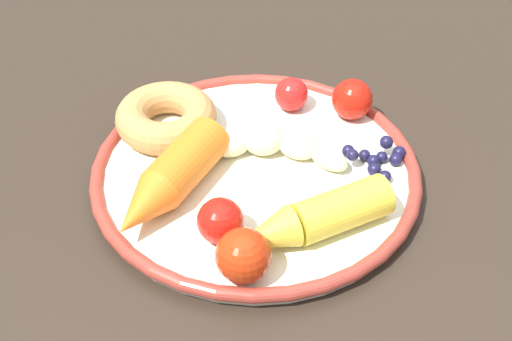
% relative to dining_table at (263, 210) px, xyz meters
% --- Properties ---
extents(dining_table, '(1.27, 0.74, 0.75)m').
position_rel_dining_table_xyz_m(dining_table, '(0.00, 0.00, 0.00)').
color(dining_table, '#2E241C').
rests_on(dining_table, ground_plane).
extents(plate, '(0.29, 0.29, 0.02)m').
position_rel_dining_table_xyz_m(plate, '(0.06, -0.01, 0.10)').
color(plate, silver).
rests_on(plate, dining_table).
extents(banana, '(0.05, 0.15, 0.03)m').
position_rel_dining_table_xyz_m(banana, '(0.04, 0.00, 0.12)').
color(banana, '#F7EBAA').
rests_on(banana, plate).
extents(carrot_orange, '(0.14, 0.10, 0.04)m').
position_rel_dining_table_xyz_m(carrot_orange, '(0.09, -0.08, 0.12)').
color(carrot_orange, orange).
rests_on(carrot_orange, plate).
extents(carrot_yellow, '(0.09, 0.13, 0.03)m').
position_rel_dining_table_xyz_m(carrot_yellow, '(0.13, 0.04, 0.12)').
color(carrot_yellow, yellow).
rests_on(carrot_yellow, plate).
extents(donut, '(0.12, 0.12, 0.03)m').
position_rel_dining_table_xyz_m(donut, '(-0.00, -0.09, 0.12)').
color(donut, '#C28448').
rests_on(donut, plate).
extents(blueberry_pile, '(0.05, 0.06, 0.02)m').
position_rel_dining_table_xyz_m(blueberry_pile, '(0.05, 0.10, 0.11)').
color(blueberry_pile, '#191638').
rests_on(blueberry_pile, plate).
extents(tomato_near, '(0.04, 0.04, 0.04)m').
position_rel_dining_table_xyz_m(tomato_near, '(-0.02, 0.08, 0.12)').
color(tomato_near, red).
rests_on(tomato_near, plate).
extents(tomato_mid, '(0.04, 0.04, 0.04)m').
position_rel_dining_table_xyz_m(tomato_mid, '(0.13, -0.03, 0.12)').
color(tomato_mid, red).
rests_on(tomato_mid, plate).
extents(tomato_far, '(0.03, 0.03, 0.03)m').
position_rel_dining_table_xyz_m(tomato_far, '(-0.04, 0.03, 0.12)').
color(tomato_far, red).
rests_on(tomato_far, plate).
extents(tomato_extra, '(0.04, 0.04, 0.04)m').
position_rel_dining_table_xyz_m(tomato_extra, '(0.17, -0.01, 0.12)').
color(tomato_extra, red).
rests_on(tomato_extra, plate).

